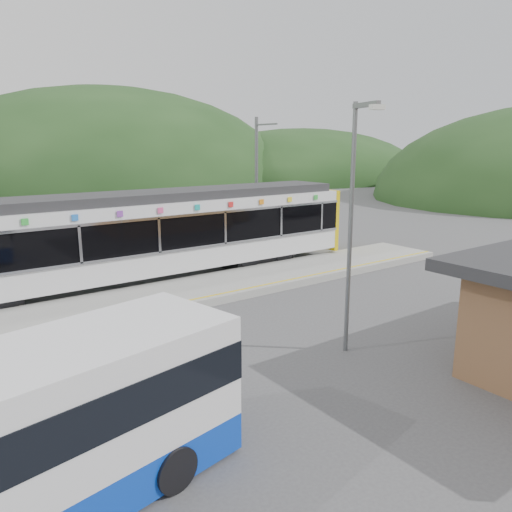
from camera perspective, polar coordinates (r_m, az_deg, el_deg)
ground at (r=16.52m, az=-1.96°, el=-7.32°), size 120.00×120.00×0.00m
hills at (r=24.14m, az=3.14°, el=-0.85°), size 146.00×149.00×26.00m
platform at (r=19.16m, az=-7.54°, el=-4.10°), size 26.00×3.20×0.30m
yellow_line at (r=18.03m, az=-5.56°, el=-4.62°), size 26.00×0.10×0.01m
train at (r=20.65m, az=-13.97°, el=2.32°), size 20.44×3.01×3.74m
catenary_mast_east at (r=26.63m, az=0.10°, el=8.41°), size 0.18×1.80×7.00m
lamp_post at (r=13.32m, az=11.24°, el=5.22°), size 0.45×1.20×6.70m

